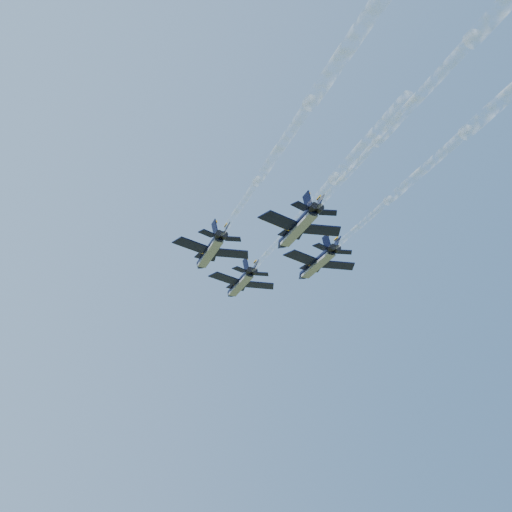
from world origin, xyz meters
TOP-DOWN VIEW (x-y plane):
  - jet_lead at (0.63, 11.18)m, footprint 11.93×16.15m
  - jet_left at (-12.41, -0.13)m, footprint 11.93×16.15m
  - jet_right at (5.19, -5.26)m, footprint 11.93×16.15m
  - jet_slot at (-6.93, -15.64)m, footprint 11.93×16.15m
  - smoke_trail_lead at (-10.44, -26.64)m, footprint 16.07×50.96m
  - smoke_trail_left at (-23.48, -37.95)m, footprint 16.07×50.96m
  - smoke_trail_right at (-5.88, -43.08)m, footprint 16.07×50.96m
  - smoke_trail_slot at (-18.00, -53.46)m, footprint 16.07×50.96m

SIDE VIEW (x-z plane):
  - jet_lead at x=0.63m, z-range 90.58..94.07m
  - jet_left at x=-12.41m, z-range 90.58..94.07m
  - jet_right at x=5.19m, z-range 90.58..94.07m
  - jet_slot at x=-6.93m, z-range 90.58..94.07m
  - smoke_trail_lead at x=-10.44m, z-range 91.51..93.21m
  - smoke_trail_left at x=-23.48m, z-range 91.51..93.21m
  - smoke_trail_right at x=-5.88m, z-range 91.51..93.21m
  - smoke_trail_slot at x=-18.00m, z-range 91.51..93.21m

